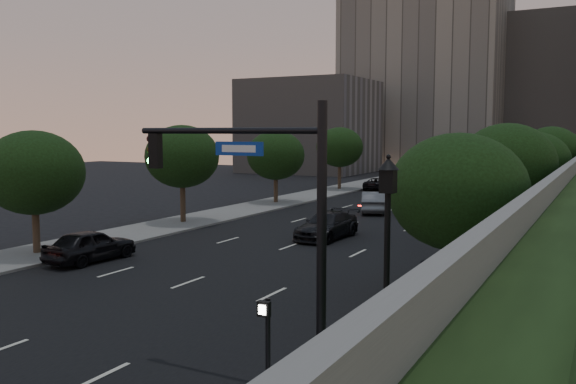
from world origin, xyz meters
The scene contains 27 objects.
ground centered at (0.00, 0.00, 0.00)m, with size 160.00×160.00×0.00m, color black.
road_surface centered at (0.00, 30.00, 0.01)m, with size 16.00×140.00×0.02m, color black.
sidewalk_right centered at (10.25, 30.00, 0.07)m, with size 4.50×140.00×0.15m, color slate.
sidewalk_left centered at (-10.25, 30.00, 0.07)m, with size 4.50×140.00×0.15m, color slate.
office_block_left centered at (-14.00, 92.00, 16.00)m, with size 26.00×20.00×32.00m, color gray.
office_block_mid centered at (6.00, 102.00, 13.00)m, with size 22.00×18.00×26.00m, color gray.
office_block_filler centered at (-26.00, 70.00, 7.00)m, with size 18.00×16.00×14.00m, color gray.
tree_right_a centered at (10.30, 8.00, 4.02)m, with size 5.20×5.20×6.24m.
tree_right_b centered at (10.30, 20.00, 4.52)m, with size 5.20×5.20×6.74m.
tree_right_c centered at (10.30, 33.00, 4.02)m, with size 5.20×5.20×6.24m.
tree_right_d centered at (10.30, 47.00, 4.52)m, with size 5.20×5.20×6.74m.
tree_right_e centered at (10.30, 62.00, 4.02)m, with size 5.20×5.20×6.24m.
tree_left_a centered at (-10.30, 6.00, 4.21)m, with size 5.00×5.00×6.34m.
tree_left_b centered at (-10.30, 18.00, 4.58)m, with size 5.00×5.00×6.71m.
tree_left_c centered at (-10.30, 31.00, 4.21)m, with size 5.00×5.00×6.34m.
tree_left_d centered at (-10.30, 45.00, 4.58)m, with size 5.00×5.00×6.71m.
traffic_signal_mast centered at (8.21, -1.96, 3.67)m, with size 5.68×0.56×7.00m.
street_lamp centered at (9.61, 1.96, 2.63)m, with size 0.64×0.64×5.62m.
pedestrian_signal centered at (8.54, -3.27, 1.57)m, with size 0.30×0.33×2.50m.
sedan_near_left centered at (-6.71, 6.15, 0.80)m, with size 1.89×4.69×1.60m, color black.
sedan_mid_left centered at (-0.78, 29.42, 0.82)m, with size 1.75×5.01×1.65m, color slate.
sedan_far_left centered at (-6.86, 47.15, 0.64)m, with size 2.11×4.58×1.27m, color black.
sedan_near_right centered at (0.77, 17.28, 0.78)m, with size 2.18×5.36×1.55m, color black.
sedan_far_right centered at (6.59, 40.19, 0.71)m, with size 1.68×4.18×1.42m, color #4C4F53.
pedestrian_a centered at (10.85, 2.57, 1.07)m, with size 0.67×0.44×1.83m, color black.
pedestrian_b centered at (9.61, 6.06, 0.94)m, with size 0.77×0.60×1.59m, color black.
pedestrian_c centered at (10.35, 11.47, 0.97)m, with size 0.96×0.40×1.64m, color black.
Camera 1 is at (15.30, -14.95, 6.29)m, focal length 38.00 mm.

